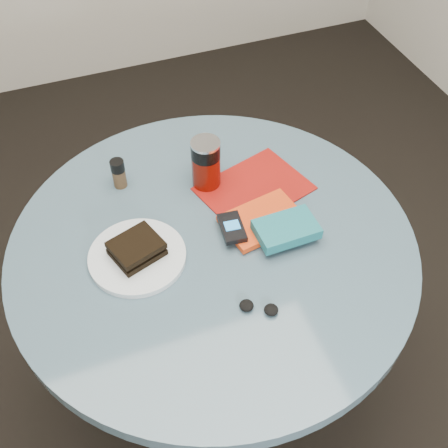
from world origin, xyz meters
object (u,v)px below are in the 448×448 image
object	(u,v)px
headphones	(259,308)
novel	(286,229)
plate	(137,257)
soda_can	(206,164)
pepper_grinder	(119,173)
sandwich	(137,248)
mp3_player	(232,228)
red_book	(262,220)
magazine	(254,189)
table	(213,280)

from	to	relation	value
headphones	novel	bearing A→B (deg)	49.77
plate	soda_can	world-z (taller)	soda_can
soda_can	pepper_grinder	distance (m)	0.23
sandwich	mp3_player	xyz separation A→B (m)	(0.23, -0.01, -0.01)
pepper_grinder	red_book	world-z (taller)	pepper_grinder
magazine	table	bearing A→B (deg)	-158.45
table	soda_can	bearing A→B (deg)	74.73
plate	table	bearing A→B (deg)	-3.41
plate	sandwich	size ratio (longest dim) A/B	1.70
sandwich	magazine	size ratio (longest dim) A/B	0.50
soda_can	magazine	size ratio (longest dim) A/B	0.53
table	headphones	world-z (taller)	headphones
plate	headphones	world-z (taller)	headphones
table	magazine	bearing A→B (deg)	38.26
red_book	headphones	world-z (taller)	red_book
pepper_grinder	mp3_player	distance (m)	0.35
headphones	mp3_player	bearing A→B (deg)	84.09
pepper_grinder	magazine	world-z (taller)	pepper_grinder
novel	mp3_player	world-z (taller)	novel
table	sandwich	world-z (taller)	sandwich
pepper_grinder	soda_can	bearing A→B (deg)	-19.15
magazine	sandwich	bearing A→B (deg)	-178.20
soda_can	mp3_player	xyz separation A→B (m)	(-0.00, -0.19, -0.04)
table	magazine	distance (m)	0.27
plate	soda_can	xyz separation A→B (m)	(0.24, 0.18, 0.06)
table	plate	world-z (taller)	plate
pepper_grinder	red_book	distance (m)	0.40
pepper_grinder	red_book	bearing A→B (deg)	-40.90
mp3_player	headphones	xyz separation A→B (m)	(-0.02, -0.22, -0.02)
soda_can	table	bearing A→B (deg)	-105.27
plate	sandwich	world-z (taller)	sandwich
table	mp3_player	size ratio (longest dim) A/B	10.08
sandwich	red_book	bearing A→B (deg)	-0.58
soda_can	magazine	xyz separation A→B (m)	(0.11, -0.06, -0.07)
novel	table	bearing A→B (deg)	160.56
red_book	headphones	size ratio (longest dim) A/B	2.13
table	novel	world-z (taller)	novel
soda_can	plate	bearing A→B (deg)	-142.46
mp3_player	pepper_grinder	bearing A→B (deg)	128.46
plate	headphones	bearing A→B (deg)	-47.73
novel	magazine	bearing A→B (deg)	90.41
magazine	red_book	size ratio (longest dim) A/B	1.40
table	mp3_player	distance (m)	0.20
pepper_grinder	headphones	xyz separation A→B (m)	(0.19, -0.49, -0.03)
plate	pepper_grinder	bearing A→B (deg)	85.16
pepper_grinder	headphones	bearing A→B (deg)	-68.80
pepper_grinder	sandwich	bearing A→B (deg)	-94.46
novel	mp3_player	xyz separation A→B (m)	(-0.12, 0.06, -0.01)
magazine	pepper_grinder	bearing A→B (deg)	140.16
table	magazine	size ratio (longest dim) A/B	3.68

